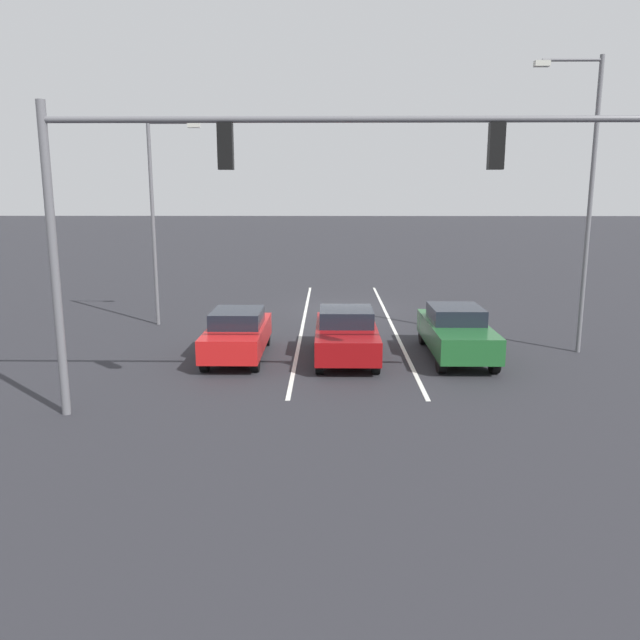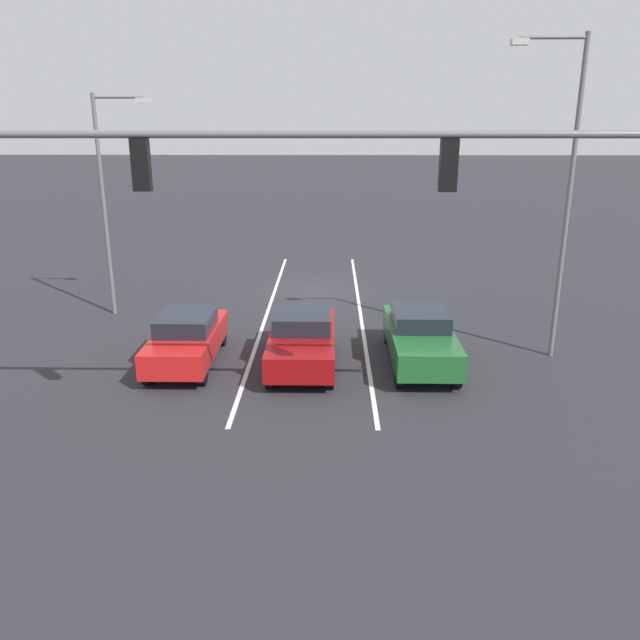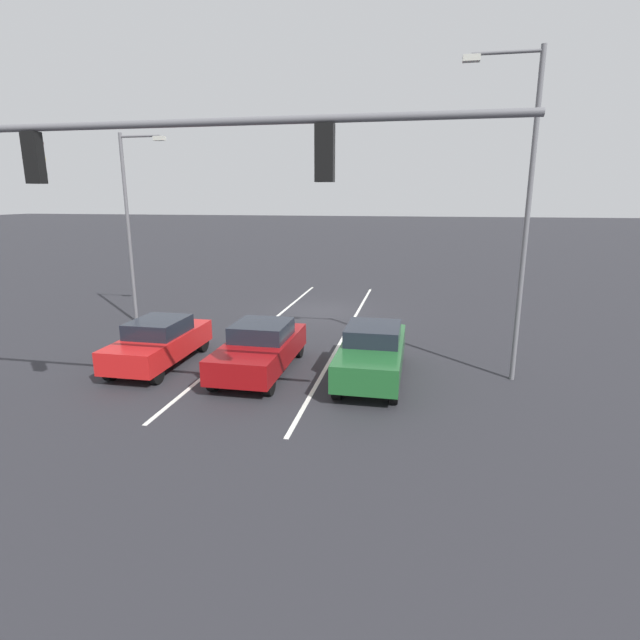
{
  "view_description": "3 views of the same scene",
  "coord_description": "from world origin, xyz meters",
  "px_view_note": "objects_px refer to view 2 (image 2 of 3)",
  "views": [
    {
      "loc": [
        0.72,
        27.29,
        4.95
      ],
      "look_at": [
        0.96,
        10.21,
        1.5
      ],
      "focal_mm": 35.0,
      "sensor_mm": 36.0,
      "label": 1
    },
    {
      "loc": [
        -0.63,
        25.56,
        6.66
      ],
      "look_at": [
        -0.35,
        10.1,
        1.79
      ],
      "focal_mm": 35.0,
      "sensor_mm": 36.0,
      "label": 2
    },
    {
      "loc": [
        -4.44,
        22.5,
        5.21
      ],
      "look_at": [
        -1.42,
        7.41,
        1.41
      ],
      "focal_mm": 28.0,
      "sensor_mm": 36.0,
      "label": 3
    }
  ],
  "objects_px": {
    "street_lamp_right_shoulder": "(109,191)",
    "car_darkgreen_leftlane_front": "(420,337)",
    "car_red_rightlane_front": "(187,338)",
    "car_maroon_midlane_front": "(302,339)",
    "traffic_signal_gantry": "(154,207)",
    "street_lamp_left_shoulder": "(563,182)"
  },
  "relations": [
    {
      "from": "street_lamp_right_shoulder",
      "to": "car_darkgreen_leftlane_front",
      "type": "bearing_deg",
      "value": 155.1
    },
    {
      "from": "car_darkgreen_leftlane_front",
      "to": "street_lamp_right_shoulder",
      "type": "bearing_deg",
      "value": -24.9
    },
    {
      "from": "car_red_rightlane_front",
      "to": "street_lamp_right_shoulder",
      "type": "xyz_separation_m",
      "value": [
        3.59,
        -4.92,
        3.68
      ]
    },
    {
      "from": "car_red_rightlane_front",
      "to": "car_maroon_midlane_front",
      "type": "height_order",
      "value": "car_maroon_midlane_front"
    },
    {
      "from": "car_red_rightlane_front",
      "to": "traffic_signal_gantry",
      "type": "height_order",
      "value": "traffic_signal_gantry"
    },
    {
      "from": "car_red_rightlane_front",
      "to": "car_darkgreen_leftlane_front",
      "type": "relative_size",
      "value": 0.91
    },
    {
      "from": "car_red_rightlane_front",
      "to": "street_lamp_left_shoulder",
      "type": "height_order",
      "value": "street_lamp_left_shoulder"
    },
    {
      "from": "car_red_rightlane_front",
      "to": "street_lamp_right_shoulder",
      "type": "bearing_deg",
      "value": -53.87
    },
    {
      "from": "street_lamp_left_shoulder",
      "to": "car_maroon_midlane_front",
      "type": "bearing_deg",
      "value": 6.49
    },
    {
      "from": "traffic_signal_gantry",
      "to": "street_lamp_left_shoulder",
      "type": "relative_size",
      "value": 1.46
    },
    {
      "from": "street_lamp_left_shoulder",
      "to": "traffic_signal_gantry",
      "type": "bearing_deg",
      "value": 31.21
    },
    {
      "from": "car_maroon_midlane_front",
      "to": "traffic_signal_gantry",
      "type": "xyz_separation_m",
      "value": [
        2.54,
        5.1,
        4.41
      ]
    },
    {
      "from": "car_red_rightlane_front",
      "to": "street_lamp_right_shoulder",
      "type": "distance_m",
      "value": 7.12
    },
    {
      "from": "traffic_signal_gantry",
      "to": "street_lamp_right_shoulder",
      "type": "bearing_deg",
      "value": -66.36
    },
    {
      "from": "street_lamp_right_shoulder",
      "to": "car_red_rightlane_front",
      "type": "bearing_deg",
      "value": 126.13
    },
    {
      "from": "street_lamp_right_shoulder",
      "to": "street_lamp_left_shoulder",
      "type": "distance_m",
      "value": 14.76
    },
    {
      "from": "car_darkgreen_leftlane_front",
      "to": "street_lamp_right_shoulder",
      "type": "xyz_separation_m",
      "value": [
        10.31,
        -4.79,
        3.63
      ]
    },
    {
      "from": "car_red_rightlane_front",
      "to": "traffic_signal_gantry",
      "type": "distance_m",
      "value": 6.79
    },
    {
      "from": "car_maroon_midlane_front",
      "to": "traffic_signal_gantry",
      "type": "bearing_deg",
      "value": 63.53
    },
    {
      "from": "car_maroon_midlane_front",
      "to": "car_red_rightlane_front",
      "type": "bearing_deg",
      "value": -0.09
    },
    {
      "from": "car_red_rightlane_front",
      "to": "car_maroon_midlane_front",
      "type": "bearing_deg",
      "value": 179.91
    },
    {
      "from": "car_red_rightlane_front",
      "to": "car_darkgreen_leftlane_front",
      "type": "height_order",
      "value": "car_darkgreen_leftlane_front"
    }
  ]
}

